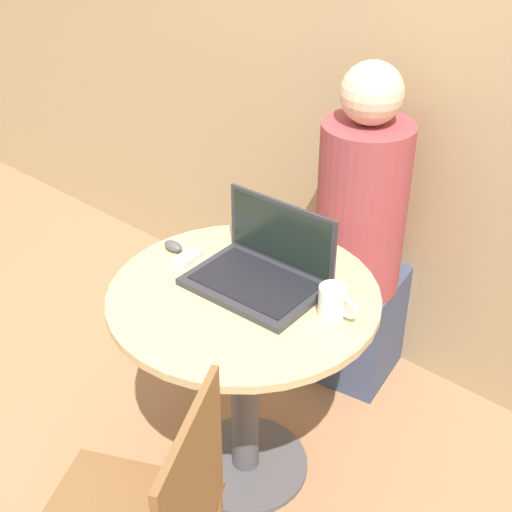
% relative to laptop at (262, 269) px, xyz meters
% --- Properties ---
extents(ground_plane, '(12.00, 12.00, 0.00)m').
position_rel_laptop_xyz_m(ground_plane, '(-0.01, -0.08, -0.76)').
color(ground_plane, '#9E704C').
extents(back_wall, '(7.00, 0.05, 2.60)m').
position_rel_laptop_xyz_m(back_wall, '(-0.01, 0.78, 0.54)').
color(back_wall, tan).
rests_on(back_wall, ground_plane).
extents(round_table, '(0.78, 0.78, 0.72)m').
position_rel_laptop_xyz_m(round_table, '(-0.01, -0.08, -0.23)').
color(round_table, '#4C4C51').
rests_on(round_table, ground_plane).
extents(laptop, '(0.38, 0.28, 0.22)m').
position_rel_laptop_xyz_m(laptop, '(0.00, 0.00, 0.00)').
color(laptop, '#2D2D33').
rests_on(laptop, round_table).
extents(cell_phone, '(0.07, 0.11, 0.02)m').
position_rel_laptop_xyz_m(cell_phone, '(-0.25, -0.06, -0.03)').
color(cell_phone, silver).
rests_on(cell_phone, round_table).
extents(computer_mouse, '(0.07, 0.04, 0.03)m').
position_rel_laptop_xyz_m(computer_mouse, '(-0.32, -0.05, -0.03)').
color(computer_mouse, '#4C4C51').
rests_on(computer_mouse, round_table).
extents(coffee_cup, '(0.12, 0.08, 0.09)m').
position_rel_laptop_xyz_m(coffee_cup, '(0.25, 0.00, 0.00)').
color(coffee_cup, white).
rests_on(coffee_cup, round_table).
extents(person_seated, '(0.36, 0.49, 1.24)m').
position_rel_laptop_xyz_m(person_seated, '(-0.01, 0.57, -0.23)').
color(person_seated, '#3D4766').
rests_on(person_seated, ground_plane).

